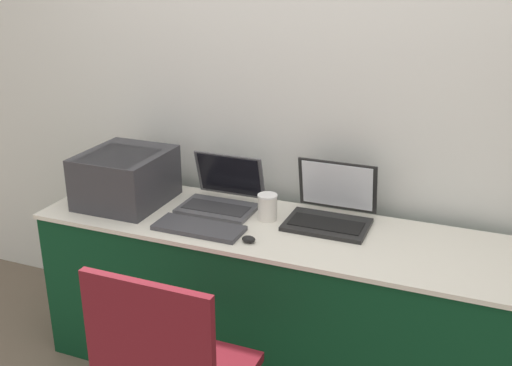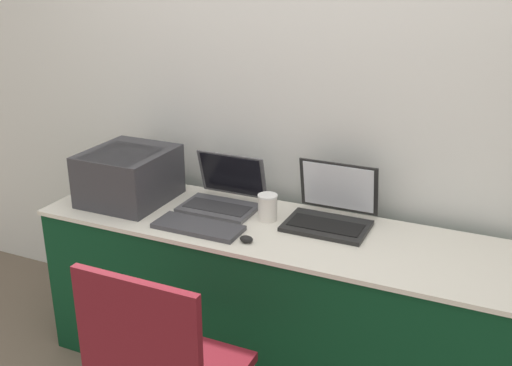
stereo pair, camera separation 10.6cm
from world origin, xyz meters
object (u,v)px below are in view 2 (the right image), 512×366
object	(u,v)px
laptop_right	(331,211)
chair	(161,366)
coffee_cup	(268,207)
external_keyboard	(198,227)
laptop_left	(223,195)
printer	(129,174)
mouse	(246,239)

from	to	relation	value
laptop_right	chair	world-z (taller)	laptop_right
laptop_right	coffee_cup	size ratio (longest dim) A/B	3.02
external_keyboard	coffee_cup	distance (m)	0.32
laptop_left	coffee_cup	xyz separation A→B (m)	(0.25, -0.06, 0.01)
printer	coffee_cup	size ratio (longest dim) A/B	3.46
coffee_cup	mouse	xyz separation A→B (m)	(0.01, -0.25, -0.05)
printer	laptop_left	distance (m)	0.47
external_keyboard	chair	size ratio (longest dim) A/B	0.42
mouse	chair	size ratio (longest dim) A/B	0.06
coffee_cup	chair	size ratio (longest dim) A/B	0.13
chair	coffee_cup	bearing A→B (deg)	87.36
laptop_right	chair	xyz separation A→B (m)	(-0.31, -0.91, -0.28)
laptop_left	laptop_right	world-z (taller)	laptop_right
printer	laptop_right	xyz separation A→B (m)	(0.97, 0.14, -0.08)
coffee_cup	laptop_right	bearing A→B (deg)	16.84
laptop_left	external_keyboard	xyz separation A→B (m)	(0.02, -0.28, -0.04)
printer	chair	xyz separation A→B (m)	(0.66, -0.77, -0.36)
laptop_left	mouse	distance (m)	0.41
laptop_left	printer	bearing A→B (deg)	-164.70
printer	chair	world-z (taller)	printer
laptop_left	coffee_cup	distance (m)	0.26
coffee_cup	chair	bearing A→B (deg)	-92.64
laptop_left	coffee_cup	world-z (taller)	laptop_left
external_keyboard	mouse	bearing A→B (deg)	-6.84
laptop_right	external_keyboard	distance (m)	0.58
printer	coffee_cup	bearing A→B (deg)	5.12
chair	laptop_left	bearing A→B (deg)	103.52
laptop_left	laptop_right	xyz separation A→B (m)	(0.52, 0.02, 0.00)
printer	coffee_cup	world-z (taller)	printer
mouse	chair	xyz separation A→B (m)	(-0.05, -0.59, -0.24)
chair	laptop_right	bearing A→B (deg)	71.42
laptop_left	mouse	bearing A→B (deg)	-49.06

